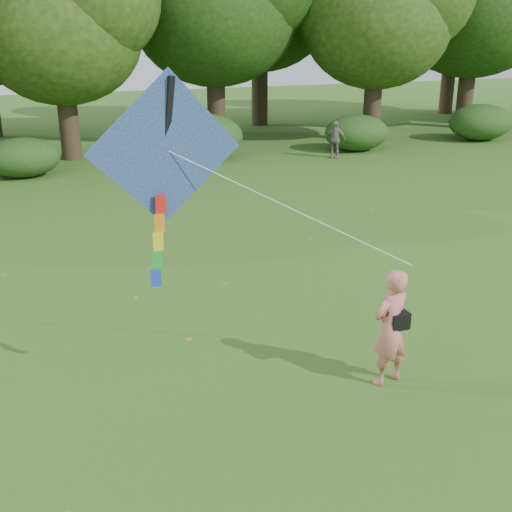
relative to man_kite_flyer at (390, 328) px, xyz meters
name	(u,v)px	position (x,y,z in m)	size (l,w,h in m)	color
ground	(351,382)	(-0.50, 0.19, -0.92)	(100.00, 100.00, 0.00)	#265114
man_kite_flyer	(390,328)	(0.00, 0.00, 0.00)	(0.67, 0.44, 1.84)	#C96B5E
bystander_right	(335,139)	(7.79, 16.41, -0.14)	(0.91, 0.38, 1.55)	gray
crossbody_bag	(399,320)	(0.12, -0.03, 0.12)	(0.43, 0.20, 0.72)	black
flying_kite	(166,154)	(-3.09, 0.81, 2.67)	(4.40, 1.17, 2.94)	#244F9E
tree_line	(138,17)	(1.17, 23.07, 4.68)	(54.70, 15.30, 9.48)	#3A2D1E
shrub_band	(111,146)	(-1.22, 17.79, -0.06)	(39.15, 3.22, 1.88)	#264919
fallen_leaves	(245,301)	(-0.94, 3.69, -0.91)	(10.50, 12.61, 0.01)	olive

